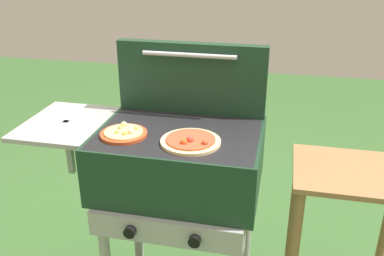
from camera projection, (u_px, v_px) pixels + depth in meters
name	position (u px, v px, depth m)	size (l,w,h in m)	color
grill	(176.00, 164.00, 1.71)	(0.96, 0.53, 0.90)	#193823
grill_lid_open	(191.00, 78.00, 1.78)	(0.63, 0.08, 0.30)	#193823
pizza_pepperoni	(191.00, 141.00, 1.55)	(0.22, 0.22, 0.04)	beige
pizza_cheese	(124.00, 133.00, 1.61)	(0.18, 0.18, 0.03)	#C64723
prep_table	(345.00, 224.00, 1.65)	(0.44, 0.36, 0.81)	olive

